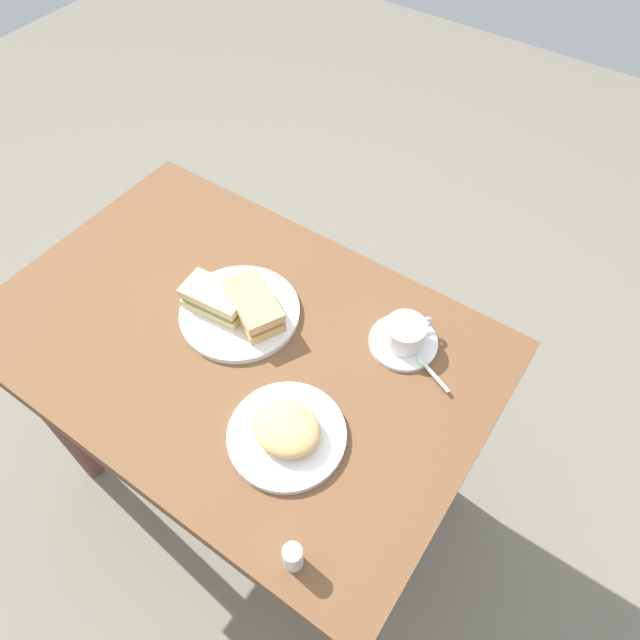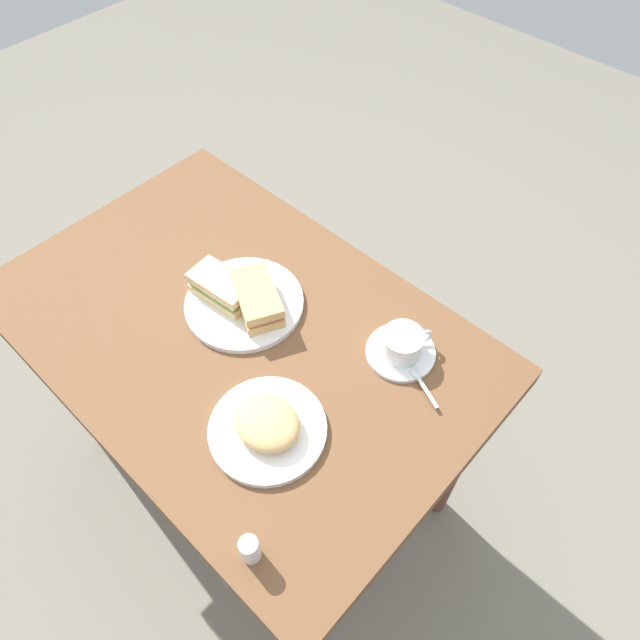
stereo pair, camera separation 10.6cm
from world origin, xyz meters
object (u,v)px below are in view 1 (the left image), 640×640
side_plate (287,435)px  coffee_cup (406,332)px  dining_table (242,362)px  sandwich_front (254,306)px  salt_shaker (293,557)px  coffee_saucer (403,342)px  spoon (427,367)px  sandwich_back (216,299)px  sandwich_plate (240,312)px

side_plate → coffee_cup: bearing=76.5°
dining_table → coffee_cup: (0.29, 0.18, 0.13)m
dining_table → coffee_cup: bearing=32.1°
sandwich_front → salt_shaker: bearing=-44.7°
coffee_saucer → salt_shaker: salt_shaker is taller
dining_table → side_plate: bearing=-28.8°
coffee_cup → salt_shaker: (0.07, -0.48, -0.01)m
salt_shaker → sandwich_front: bearing=135.3°
spoon → coffee_cup: bearing=155.5°
dining_table → sandwich_front: size_ratio=6.36×
dining_table → side_plate: size_ratio=4.78×
dining_table → salt_shaker: size_ratio=16.79×
sandwich_back → spoon: (0.44, 0.12, -0.03)m
dining_table → sandwich_back: bearing=157.1°
sandwich_front → sandwich_back: bearing=-159.8°
sandwich_front → coffee_saucer: 0.32m
sandwich_plate → dining_table: bearing=-57.6°
coffee_cup → side_plate: size_ratio=0.47×
sandwich_front → side_plate: bearing=-40.1°
coffee_cup → side_plate: 0.32m
coffee_saucer → salt_shaker: bearing=-81.9°
spoon → sandwich_back: bearing=-164.9°
dining_table → coffee_cup: size_ratio=10.19×
sandwich_plate → side_plate: size_ratio=1.17×
coffee_saucer → coffee_cup: coffee_cup is taller
salt_shaker → coffee_cup: bearing=97.9°
sandwich_back → spoon: size_ratio=1.52×
coffee_saucer → sandwich_back: bearing=-158.0°
sandwich_plate → sandwich_front: 0.05m
sandwich_plate → sandwich_back: 0.06m
side_plate → salt_shaker: size_ratio=3.51×
salt_shaker → coffee_saucer: bearing=98.1°
sandwich_front → sandwich_back: size_ratio=1.15×
dining_table → salt_shaker: (0.36, -0.29, 0.12)m
sandwich_back → sandwich_front: bearing=20.2°
coffee_saucer → side_plate: 0.31m
sandwich_back → coffee_saucer: bearing=22.0°
sandwich_back → salt_shaker: bearing=-36.6°
coffee_saucer → dining_table: bearing=-148.0°
sandwich_plate → sandwich_front: bearing=16.3°
coffee_cup → sandwich_front: bearing=-157.3°
sandwich_plate → spoon: (0.40, 0.10, 0.01)m
sandwich_front → spoon: bearing=14.0°
side_plate → sandwich_back: bearing=152.7°
sandwich_front → spoon: size_ratio=1.74×
salt_shaker → side_plate: bearing=129.3°
sandwich_back → sandwich_plate: bearing=23.2°
sandwich_back → side_plate: sandwich_back is taller
sandwich_front → coffee_cup: 0.32m
sandwich_plate → side_plate: same height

